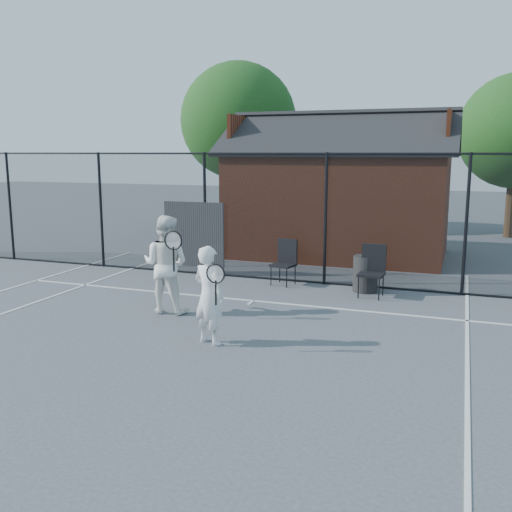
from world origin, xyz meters
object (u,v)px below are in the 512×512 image
(player_back, at_px, (166,264))
(chair_left, at_px, (283,263))
(player_front, at_px, (209,295))
(chair_right, at_px, (371,272))
(waste_bin, at_px, (366,274))
(clubhouse, at_px, (340,200))

(player_back, xyz_separation_m, chair_left, (1.41, 2.91, -0.42))
(player_front, distance_m, player_back, 2.06)
(chair_left, bearing_deg, player_front, -76.91)
(chair_right, bearing_deg, waste_bin, 116.37)
(chair_right, bearing_deg, chair_left, 171.22)
(player_front, distance_m, waste_bin, 4.66)
(chair_right, bearing_deg, player_back, -141.32)
(chair_left, xyz_separation_m, chair_right, (2.06, -0.44, 0.03))
(player_back, bearing_deg, chair_right, 35.47)
(waste_bin, bearing_deg, player_back, -138.44)
(player_back, height_order, waste_bin, player_back)
(clubhouse, xyz_separation_m, chair_right, (1.70, -4.84, -1.07))
(chair_right, bearing_deg, player_front, -113.59)
(clubhouse, xyz_separation_m, player_front, (-0.25, -8.70, -0.81))
(clubhouse, height_order, player_front, clubhouse)
(clubhouse, relative_size, waste_bin, 8.23)
(chair_left, bearing_deg, chair_right, -0.43)
(clubhouse, bearing_deg, player_front, -91.67)
(player_front, height_order, waste_bin, player_front)
(waste_bin, bearing_deg, chair_right, -66.84)
(chair_left, bearing_deg, clubhouse, 96.78)
(clubhouse, relative_size, player_front, 4.12)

